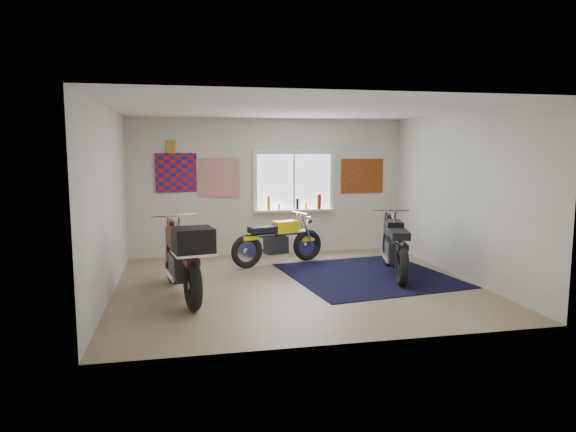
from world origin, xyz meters
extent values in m
plane|color=#9E896B|center=(0.00, 0.00, 0.00)|extent=(5.50, 5.50, 0.00)
plane|color=white|center=(0.00, 0.00, 2.70)|extent=(5.50, 5.50, 0.00)
plane|color=silver|center=(0.00, 2.50, 1.35)|extent=(5.50, 0.00, 5.50)
plane|color=silver|center=(0.00, -2.50, 1.35)|extent=(5.50, 0.00, 5.50)
plane|color=silver|center=(-2.75, 0.00, 1.35)|extent=(0.00, 5.00, 5.00)
plane|color=silver|center=(2.75, 0.00, 1.35)|extent=(0.00, 5.00, 5.00)
cube|color=black|center=(1.29, 0.33, 0.01)|extent=(2.84, 2.92, 0.01)
cube|color=white|center=(0.50, 2.48, 1.45)|extent=(1.50, 0.02, 1.10)
cube|color=white|center=(0.50, 2.47, 2.04)|extent=(1.66, 0.06, 0.08)
cube|color=white|center=(0.50, 2.47, 0.86)|extent=(1.66, 0.06, 0.08)
cube|color=white|center=(-0.29, 2.47, 1.45)|extent=(0.08, 0.06, 1.10)
cube|color=white|center=(1.29, 2.47, 1.45)|extent=(0.08, 0.06, 1.10)
cube|color=white|center=(0.50, 2.47, 1.45)|extent=(0.04, 0.06, 1.10)
cube|color=white|center=(0.50, 2.41, 0.88)|extent=(1.60, 0.16, 0.04)
cylinder|color=olive|center=(-0.03, 2.40, 1.04)|extent=(0.07, 0.07, 0.28)
cylinder|color=silver|center=(0.18, 2.40, 0.96)|extent=(0.06, 0.06, 0.12)
cylinder|color=black|center=(0.56, 2.40, 1.01)|extent=(0.06, 0.06, 0.22)
cylinder|color=yellow|center=(0.74, 2.40, 0.97)|extent=(0.05, 0.05, 0.14)
cylinder|color=maroon|center=(1.01, 2.40, 1.05)|extent=(0.09, 0.09, 0.30)
plane|color=red|center=(-1.70, 2.48, 1.65)|extent=(1.00, 0.07, 1.00)
plane|color=red|center=(-1.05, 2.46, 1.55)|extent=(0.90, 0.09, 0.90)
cube|color=#AD8131|center=(-1.90, 2.48, 2.15)|extent=(0.18, 0.02, 0.24)
cube|color=#A54C14|center=(1.95, 2.48, 1.55)|extent=(0.90, 0.03, 0.70)
torus|color=black|center=(0.59, 1.68, 0.30)|extent=(0.61, 0.29, 0.60)
torus|color=black|center=(-0.61, 1.30, 0.30)|extent=(0.61, 0.29, 0.60)
cylinder|color=silver|center=(0.59, 1.68, 0.30)|extent=(0.12, 0.12, 0.10)
cylinder|color=silver|center=(-0.61, 1.30, 0.30)|extent=(0.12, 0.12, 0.10)
cylinder|color=silver|center=(-0.01, 1.49, 0.56)|extent=(1.10, 0.42, 0.08)
cube|color=#2C2C2E|center=(-0.05, 1.48, 0.36)|extent=(0.46, 0.36, 0.31)
cylinder|color=silver|center=(-0.10, 1.62, 0.27)|extent=(0.49, 0.21, 0.06)
cube|color=yellow|center=(0.14, 1.54, 0.68)|extent=(0.50, 0.36, 0.22)
cube|color=black|center=(-0.31, 1.40, 0.66)|extent=(0.55, 0.39, 0.11)
cube|color=yellow|center=(-0.57, 1.32, 0.54)|extent=(0.30, 0.22, 0.07)
cube|color=yellow|center=(0.59, 1.68, 0.40)|extent=(0.28, 0.20, 0.04)
cylinder|color=silver|center=(0.44, 1.63, 0.92)|extent=(0.20, 0.54, 0.03)
cylinder|color=silver|center=(0.61, 1.69, 0.77)|extent=(0.13, 0.16, 0.14)
torus|color=black|center=(1.93, 0.98, 0.32)|extent=(0.29, 0.65, 0.64)
torus|color=black|center=(1.57, -0.40, 0.32)|extent=(0.29, 0.65, 0.64)
cylinder|color=silver|center=(1.93, 0.98, 0.32)|extent=(0.13, 0.13, 0.11)
cylinder|color=silver|center=(1.57, -0.40, 0.32)|extent=(0.13, 0.13, 0.11)
cylinder|color=silver|center=(1.75, 0.29, 0.63)|extent=(0.41, 1.27, 0.09)
cube|color=#2C2C2E|center=(1.74, 0.24, 0.41)|extent=(0.39, 0.52, 0.35)
cylinder|color=silver|center=(1.58, 0.28, 0.31)|extent=(0.21, 0.56, 0.07)
cube|color=black|center=(1.80, 0.46, 0.77)|extent=(0.38, 0.56, 0.24)
cube|color=black|center=(1.66, -0.06, 0.75)|extent=(0.42, 0.61, 0.12)
cube|color=black|center=(1.58, -0.35, 0.61)|extent=(0.23, 0.34, 0.08)
cube|color=black|center=(1.93, 0.98, 0.44)|extent=(0.21, 0.31, 0.05)
cylinder|color=silver|center=(1.88, 0.80, 1.04)|extent=(0.62, 0.19, 0.04)
cylinder|color=silver|center=(1.93, 1.00, 0.88)|extent=(0.18, 0.14, 0.16)
torus|color=black|center=(-1.89, 0.51, 0.35)|extent=(0.27, 0.72, 0.70)
torus|color=black|center=(-1.61, -0.98, 0.35)|extent=(0.27, 0.72, 0.70)
cylinder|color=silver|center=(-1.89, 0.51, 0.35)|extent=(0.13, 0.14, 0.12)
cylinder|color=silver|center=(-1.61, -0.98, 0.35)|extent=(0.13, 0.14, 0.12)
cylinder|color=silver|center=(-1.75, -0.23, 0.67)|extent=(0.35, 1.35, 0.10)
cube|color=#2C2C2E|center=(-1.74, -0.29, 0.43)|extent=(0.39, 0.53, 0.37)
cylinder|color=silver|center=(-1.91, -0.32, 0.32)|extent=(0.18, 0.60, 0.08)
cube|color=#410C0A|center=(-1.79, -0.04, 0.82)|extent=(0.38, 0.58, 0.26)
cube|color=black|center=(-1.68, -0.61, 0.80)|extent=(0.41, 0.64, 0.13)
cube|color=#410C0A|center=(-1.62, -0.92, 0.65)|extent=(0.23, 0.35, 0.09)
cube|color=#410C0A|center=(-1.89, 0.51, 0.47)|extent=(0.20, 0.33, 0.05)
cylinder|color=silver|center=(-1.85, 0.32, 1.10)|extent=(0.66, 0.16, 0.04)
cylinder|color=silver|center=(-1.89, 0.53, 0.93)|extent=(0.19, 0.14, 0.17)
cube|color=black|center=(-1.59, -1.08, 0.95)|extent=(0.56, 0.54, 0.32)
camera|label=1|loc=(-1.72, -7.60, 2.10)|focal=32.00mm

